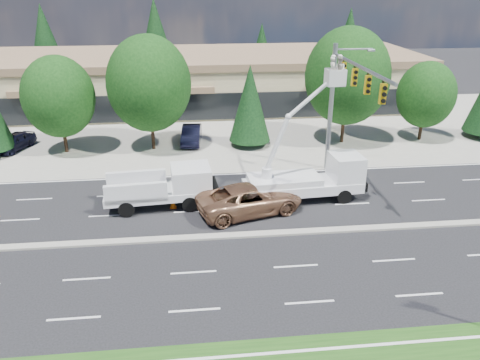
{
  "coord_description": "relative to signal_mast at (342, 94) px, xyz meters",
  "views": [
    {
      "loc": [
        0.22,
        -22.15,
        12.98
      ],
      "look_at": [
        2.82,
        2.18,
        2.4
      ],
      "focal_mm": 35.0,
      "sensor_mm": 36.0,
      "label": 1
    }
  ],
  "objects": [
    {
      "name": "tree_front_f",
      "position": [
        2.97,
        7.96,
        -0.43
      ],
      "size": [
        6.93,
        6.93,
        9.61
      ],
      "color": "#332114",
      "rests_on": "ground"
    },
    {
      "name": "utility_pickup",
      "position": [
        -11.55,
        -2.81,
        -5.04
      ],
      "size": [
        6.58,
        2.94,
        2.46
      ],
      "rotation": [
        0.0,
        0.0,
        0.08
      ],
      "color": "white",
      "rests_on": "ground"
    },
    {
      "name": "ground",
      "position": [
        -10.03,
        -7.04,
        -6.06
      ],
      "size": [
        140.0,
        140.0,
        0.0
      ],
      "primitive_type": "plane",
      "color": "black",
      "rests_on": "ground"
    },
    {
      "name": "tree_back_d",
      "position": [
        11.97,
        34.96,
        -0.99
      ],
      "size": [
        4.8,
        4.8,
        9.45
      ],
      "color": "#332114",
      "rests_on": "ground"
    },
    {
      "name": "bucket_truck",
      "position": [
        -2.42,
        -2.8,
        -4.19
      ],
      "size": [
        7.57,
        2.85,
        8.99
      ],
      "rotation": [
        0.0,
        0.0,
        0.07
      ],
      "color": "white",
      "rests_on": "ground"
    },
    {
      "name": "tree_back_a",
      "position": [
        -28.03,
        34.96,
        -0.6
      ],
      "size": [
        5.16,
        5.16,
        10.17
      ],
      "color": "#332114",
      "rests_on": "ground"
    },
    {
      "name": "concrete_apron",
      "position": [
        -10.03,
        12.96,
        -6.05
      ],
      "size": [
        140.0,
        22.0,
        0.01
      ],
      "primitive_type": "cube",
      "color": "gray",
      "rests_on": "ground"
    },
    {
      "name": "tree_back_b",
      "position": [
        -14.03,
        34.96,
        -0.28
      ],
      "size": [
        5.46,
        5.46,
        10.77
      ],
      "color": "#332114",
      "rests_on": "ground"
    },
    {
      "name": "tree_front_d",
      "position": [
        -13.03,
        7.96,
        -0.68
      ],
      "size": [
        6.62,
        6.62,
        9.18
      ],
      "color": "#332114",
      "rests_on": "ground"
    },
    {
      "name": "road_median",
      "position": [
        -10.03,
        -7.04,
        -6.0
      ],
      "size": [
        120.0,
        0.55,
        0.12
      ],
      "primitive_type": "cube",
      "color": "gray",
      "rests_on": "ground"
    },
    {
      "name": "minivan",
      "position": [
        -6.55,
        -4.24,
        -5.18
      ],
      "size": [
        6.89,
        4.56,
        1.76
      ],
      "primitive_type": "imported",
      "rotation": [
        0.0,
        0.0,
        1.85
      ],
      "color": "#8D6144",
      "rests_on": "ground"
    },
    {
      "name": "strip_mall",
      "position": [
        -10.03,
        22.93,
        -3.23
      ],
      "size": [
        50.4,
        15.4,
        5.5
      ],
      "color": "tan",
      "rests_on": "ground"
    },
    {
      "name": "tree_front_e",
      "position": [
        -5.03,
        7.96,
        -2.43
      ],
      "size": [
        3.43,
        3.43,
        6.76
      ],
      "color": "#332114",
      "rests_on": "ground"
    },
    {
      "name": "traffic_cone_b",
      "position": [
        -11.16,
        -3.18,
        -5.72
      ],
      "size": [
        0.4,
        0.4,
        0.7
      ],
      "color": "#EE5E07",
      "rests_on": "ground"
    },
    {
      "name": "parked_car_east",
      "position": [
        -9.89,
        9.11,
        -5.33
      ],
      "size": [
        1.9,
        4.55,
        1.46
      ],
      "primitive_type": "imported",
      "rotation": [
        0.0,
        0.0,
        -0.08
      ],
      "color": "black",
      "rests_on": "ground"
    },
    {
      "name": "traffic_cone_c",
      "position": [
        -8.82,
        -3.47,
        -5.72
      ],
      "size": [
        0.4,
        0.4,
        0.7
      ],
      "color": "#EE5E07",
      "rests_on": "ground"
    },
    {
      "name": "signal_mast",
      "position": [
        0.0,
        0.0,
        0.0
      ],
      "size": [
        2.76,
        10.16,
        9.0
      ],
      "color": "gray",
      "rests_on": "ground"
    },
    {
      "name": "tree_front_c",
      "position": [
        -20.03,
        7.96,
        -1.54
      ],
      "size": [
        5.56,
        5.56,
        7.72
      ],
      "color": "#332114",
      "rests_on": "ground"
    },
    {
      "name": "parked_car_west",
      "position": [
        -24.35,
        8.96,
        -5.37
      ],
      "size": [
        2.89,
        4.36,
        1.38
      ],
      "primitive_type": "imported",
      "rotation": [
        0.0,
        0.0,
        -0.34
      ],
      "color": "black",
      "rests_on": "ground"
    },
    {
      "name": "tree_front_g",
      "position": [
        9.97,
        7.96,
        -2.11
      ],
      "size": [
        4.86,
        4.86,
        6.75
      ],
      "color": "#332114",
      "rests_on": "ground"
    },
    {
      "name": "tree_back_c",
      "position": [
        -0.03,
        34.96,
        -1.99
      ],
      "size": [
        3.85,
        3.85,
        7.58
      ],
      "color": "#332114",
      "rests_on": "ground"
    }
  ]
}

